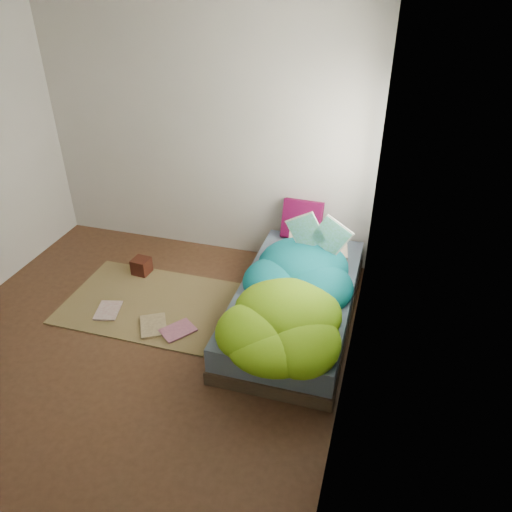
% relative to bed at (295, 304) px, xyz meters
% --- Properties ---
extents(ground, '(3.50, 3.50, 0.00)m').
position_rel_bed_xyz_m(ground, '(-1.22, -0.72, -0.17)').
color(ground, '#442A1A').
rests_on(ground, ground).
extents(room_walls, '(3.54, 3.54, 2.62)m').
position_rel_bed_xyz_m(room_walls, '(-1.21, -0.71, 1.46)').
color(room_walls, beige).
rests_on(room_walls, ground).
extents(bed, '(1.00, 2.00, 0.34)m').
position_rel_bed_xyz_m(bed, '(0.00, 0.00, 0.00)').
color(bed, '#3B2A20').
rests_on(bed, ground).
extents(duvet, '(0.96, 1.84, 0.34)m').
position_rel_bed_xyz_m(duvet, '(0.00, -0.22, 0.34)').
color(duvet, '#086A7E').
rests_on(duvet, bed).
extents(rug, '(1.60, 1.10, 0.01)m').
position_rel_bed_xyz_m(rug, '(-1.37, -0.17, -0.16)').
color(rug, brown).
rests_on(rug, ground).
extents(pillow_floral, '(0.62, 0.44, 0.13)m').
position_rel_bed_xyz_m(pillow_floral, '(0.07, 0.62, 0.24)').
color(pillow_floral, '#EBE6CB').
rests_on(pillow_floral, bed).
extents(pillow_magenta, '(0.40, 0.14, 0.40)m').
position_rel_bed_xyz_m(pillow_magenta, '(-0.15, 0.92, 0.37)').
color(pillow_magenta, '#4D0529').
rests_on(pillow_magenta, bed).
extents(open_book, '(0.49, 0.16, 0.29)m').
position_rel_bed_xyz_m(open_book, '(0.11, 0.33, 0.66)').
color(open_book, '#297E36').
rests_on(open_book, duvet).
extents(wooden_box, '(0.18, 0.18, 0.17)m').
position_rel_bed_xyz_m(wooden_box, '(-1.69, 0.28, -0.07)').
color(wooden_box, '#35140C').
rests_on(wooden_box, rug).
extents(floor_book_a, '(0.27, 0.33, 0.02)m').
position_rel_bed_xyz_m(floor_book_a, '(-1.79, -0.43, -0.15)').
color(floor_book_a, silver).
rests_on(floor_book_a, rug).
extents(floor_book_b, '(0.35, 0.36, 0.03)m').
position_rel_bed_xyz_m(floor_book_b, '(-1.03, -0.43, -0.14)').
color(floor_book_b, '#B7697D').
rests_on(floor_book_b, rug).
extents(floor_book_c, '(0.35, 0.38, 0.02)m').
position_rel_bed_xyz_m(floor_book_c, '(-1.28, -0.54, -0.14)').
color(floor_book_c, tan).
rests_on(floor_book_c, rug).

